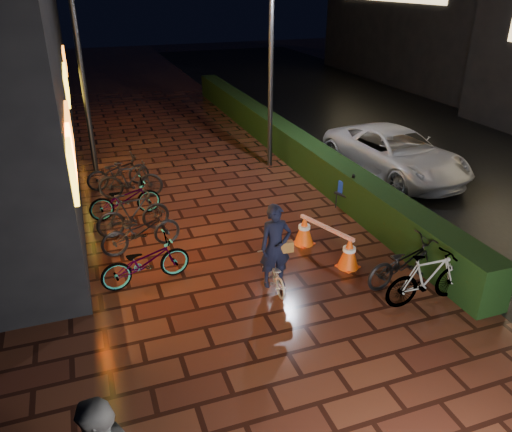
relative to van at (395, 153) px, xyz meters
name	(u,v)px	position (x,y,z in m)	size (l,w,h in m)	color
ground	(281,292)	(-5.71, -4.80, -0.70)	(80.00, 80.00, 0.00)	#381911
asphalt_road	(473,160)	(3.29, 0.20, -0.70)	(11.00, 60.00, 0.01)	black
hedge	(282,138)	(-2.41, 3.20, -0.20)	(0.70, 20.00, 1.00)	black
van	(395,153)	(0.00, 0.00, 0.00)	(2.31, 5.00, 1.39)	silver
lamp_post_hedge	(271,67)	(-3.31, 2.08, 2.40)	(0.54, 0.21, 5.64)	black
lamp_post_sf	(81,67)	(-8.68, 3.27, 2.51)	(0.55, 0.27, 5.85)	black
cyclist	(275,258)	(-5.79, -4.61, -0.03)	(0.66, 1.28, 1.80)	silver
traffic_barrier	(326,241)	(-4.25, -3.78, -0.35)	(0.95, 1.75, 0.72)	#E7480C
cart_assembly	(349,188)	(-2.57, -1.73, -0.14)	(0.72, 0.78, 1.10)	black
parked_bikes_storefront	(131,206)	(-8.06, -0.81, -0.21)	(2.11, 6.24, 1.05)	black
parked_bikes_hedge	(415,269)	(-3.29, -5.61, -0.20)	(1.87, 1.41, 1.05)	black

